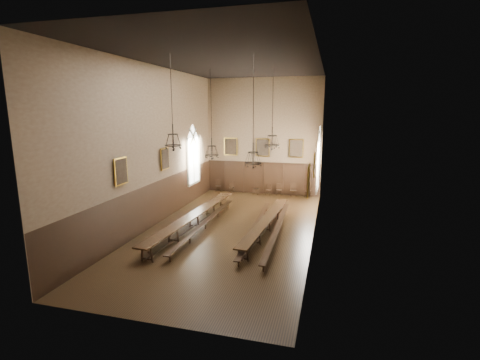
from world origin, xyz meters
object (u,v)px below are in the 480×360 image
at_px(chandelier_back_right, 272,140).
at_px(chandelier_front_left, 173,139).
at_px(chandelier_back_left, 212,150).
at_px(chair_4, 268,192).
at_px(chair_5, 279,192).
at_px(bench_right_outer, 277,230).
at_px(chandelier_front_right, 253,155).
at_px(bench_right_inner, 256,228).
at_px(chair_6, 293,193).
at_px(table_left, 194,221).
at_px(chair_7, 308,194).
at_px(table_right, 266,225).
at_px(chair_1, 232,190).
at_px(chair_3, 256,191).
at_px(bench_left_outer, 188,221).
at_px(chair_0, 218,188).
at_px(bench_left_inner, 206,224).

bearing_deg(chandelier_back_right, chandelier_front_left, -124.79).
bearing_deg(chandelier_back_left, chair_4, 64.67).
distance_m(chair_5, chandelier_front_left, 13.02).
xyz_separation_m(chandelier_back_right, chandelier_front_left, (-3.71, -5.34, 0.40)).
bearing_deg(bench_right_outer, chair_4, 103.38).
xyz_separation_m(chandelier_back_left, chandelier_front_right, (3.77, -4.90, 0.37)).
xyz_separation_m(bench_right_inner, chair_6, (1.08, 8.72, 0.04)).
xyz_separation_m(table_left, bench_right_inner, (3.53, 0.06, -0.15)).
xyz_separation_m(table_left, chair_7, (5.70, 8.79, -0.12)).
distance_m(table_left, bench_right_outer, 4.72).
xyz_separation_m(table_right, bench_right_inner, (-0.50, -0.42, -0.09)).
relative_size(table_left, chair_1, 11.98).
bearing_deg(chair_3, chandelier_front_right, -76.50).
xyz_separation_m(bench_left_outer, chair_5, (4.03, 8.48, 0.01)).
xyz_separation_m(chair_0, chair_4, (4.15, -0.07, -0.04)).
bearing_deg(chair_6, chair_1, 168.19).
bearing_deg(table_left, chair_7, 57.04).
bearing_deg(chair_5, chair_0, 176.51).
relative_size(bench_left_inner, chandelier_front_left, 2.31).
xyz_separation_m(bench_right_outer, chair_7, (0.98, 8.72, 0.02)).
relative_size(chandelier_front_left, chandelier_front_right, 0.84).
distance_m(chair_5, chair_6, 1.13).
height_order(chair_4, chandelier_front_right, chandelier_front_right).
relative_size(bench_right_inner, chair_7, 9.55).
distance_m(bench_right_outer, chair_6, 8.71).
bearing_deg(chair_5, chandelier_back_right, -90.01).
relative_size(bench_right_outer, chandelier_front_left, 2.31).
distance_m(chair_0, chair_7, 7.18).
distance_m(chair_7, chandelier_front_left, 13.71).
bearing_deg(bench_left_inner, bench_left_outer, 162.47).
relative_size(chair_1, chandelier_back_right, 0.19).
xyz_separation_m(table_right, chandelier_back_left, (-4.02, 2.62, 3.76)).
distance_m(table_left, chair_7, 10.48).
distance_m(table_left, bench_left_inner, 0.70).
height_order(chair_7, chandelier_back_right, chandelier_back_right).
xyz_separation_m(chair_3, chair_6, (2.95, 0.07, 0.02)).
height_order(bench_left_inner, chair_7, chair_7).
xyz_separation_m(bench_right_inner, chair_5, (-0.05, 8.76, 0.01)).
relative_size(bench_left_inner, chair_5, 10.52).
distance_m(chair_3, chair_4, 1.00).
relative_size(chair_5, chandelier_front_right, 0.18).
bearing_deg(chandelier_back_right, chair_1, 124.53).
distance_m(bench_left_inner, chandelier_front_left, 5.67).
xyz_separation_m(chair_3, chandelier_back_right, (2.25, -6.14, 4.55)).
bearing_deg(chandelier_back_right, chandelier_back_left, 172.37).
height_order(chair_1, chandelier_front_left, chandelier_front_left).
height_order(chair_3, chair_5, chair_3).
bearing_deg(bench_left_outer, bench_right_inner, -3.97).
bearing_deg(chair_1, bench_right_inner, -85.68).
distance_m(bench_left_inner, bench_right_inner, 2.85).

